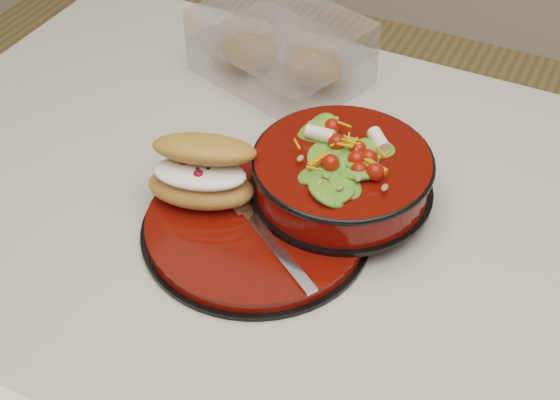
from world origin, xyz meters
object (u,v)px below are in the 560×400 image
at_px(dinner_plate, 257,225).
at_px(salad_bowl, 342,168).
at_px(croissant, 203,172).
at_px(pastry_box, 281,49).
at_px(fork, 265,234).

relative_size(dinner_plate, salad_bowl, 1.23).
xyz_separation_m(croissant, pastry_box, (-0.04, 0.29, -0.01)).
bearing_deg(fork, croissant, 106.32).
relative_size(croissant, fork, 0.86).
distance_m(salad_bowl, fork, 0.12).
height_order(dinner_plate, pastry_box, pastry_box).
height_order(croissant, pastry_box, same).
bearing_deg(pastry_box, dinner_plate, -51.30).
distance_m(dinner_plate, fork, 0.03).
bearing_deg(fork, pastry_box, 56.49).
bearing_deg(croissant, fork, -33.49).
relative_size(salad_bowl, fork, 1.33).
bearing_deg(croissant, pastry_box, 81.94).
distance_m(croissant, pastry_box, 0.29).
height_order(fork, pastry_box, pastry_box).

